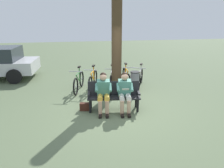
{
  "coord_description": "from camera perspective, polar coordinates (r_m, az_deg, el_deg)",
  "views": [
    {
      "loc": [
        1.28,
        5.67,
        2.73
      ],
      "look_at": [
        0.14,
        -0.35,
        0.75
      ],
      "focal_mm": 32.73,
      "sensor_mm": 36.0,
      "label": 1
    }
  ],
  "objects": [
    {
      "name": "handbag",
      "position": [
        6.41,
        -7.61,
        -6.29
      ],
      "size": [
        0.32,
        0.19,
        0.24
      ],
      "primitive_type": "cube",
      "rotation": [
        0.0,
        0.0,
        -0.19
      ],
      "color": "#3F1E14",
      "rests_on": "ground"
    },
    {
      "name": "tree_trunk",
      "position": [
        7.53,
        1.31,
        10.95
      ],
      "size": [
        0.37,
        0.37,
        3.64
      ],
      "primitive_type": "cylinder",
      "color": "#4C3823",
      "rests_on": "ground"
    },
    {
      "name": "bicycle_purple",
      "position": [
        8.22,
        -5.34,
        1.06
      ],
      "size": [
        0.62,
        1.63,
        0.94
      ],
      "rotation": [
        0.0,
        0.0,
        1.28
      ],
      "color": "black",
      "rests_on": "ground"
    },
    {
      "name": "bicycle_blue",
      "position": [
        8.33,
        -0.06,
        1.38
      ],
      "size": [
        0.58,
        1.64,
        0.94
      ],
      "rotation": [
        0.0,
        0.0,
        1.31
      ],
      "color": "black",
      "rests_on": "ground"
    },
    {
      "name": "bench",
      "position": [
        6.32,
        0.47,
        -2.7
      ],
      "size": [
        1.65,
        0.7,
        0.87
      ],
      "rotation": [
        0.0,
        0.0,
        -0.14
      ],
      "color": "black",
      "rests_on": "ground"
    },
    {
      "name": "litter_bin",
      "position": [
        7.78,
        6.35,
        0.5
      ],
      "size": [
        0.35,
        0.35,
        0.83
      ],
      "color": "slate",
      "rests_on": "ground"
    },
    {
      "name": "ground_plane",
      "position": [
        6.42,
        1.84,
        -7.25
      ],
      "size": [
        40.0,
        40.0,
        0.0
      ],
      "primitive_type": "plane",
      "color": "#566647"
    },
    {
      "name": "person_reading",
      "position": [
        6.13,
        3.57,
        -1.8
      ],
      "size": [
        0.53,
        0.8,
        1.2
      ],
      "rotation": [
        0.0,
        0.0,
        -0.14
      ],
      "color": "#4C8C7A",
      "rests_on": "ground"
    },
    {
      "name": "bicycle_black",
      "position": [
        8.55,
        7.89,
        1.65
      ],
      "size": [
        0.77,
        1.56,
        0.94
      ],
      "rotation": [
        0.0,
        0.0,
        1.15
      ],
      "color": "black",
      "rests_on": "ground"
    },
    {
      "name": "person_companion",
      "position": [
        6.1,
        -2.42,
        -1.9
      ],
      "size": [
        0.53,
        0.8,
        1.2
      ],
      "rotation": [
        0.0,
        0.0,
        -0.14
      ],
      "color": "#4C8C7A",
      "rests_on": "ground"
    },
    {
      "name": "bicycle_green",
      "position": [
        8.09,
        -9.26,
        0.63
      ],
      "size": [
        0.58,
        1.64,
        0.94
      ],
      "rotation": [
        0.0,
        0.0,
        1.31
      ],
      "color": "black",
      "rests_on": "ground"
    },
    {
      "name": "bicycle_red",
      "position": [
        8.59,
        3.99,
        1.85
      ],
      "size": [
        0.48,
        1.68,
        0.94
      ],
      "rotation": [
        0.0,
        0.0,
        1.5
      ],
      "color": "black",
      "rests_on": "ground"
    }
  ]
}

